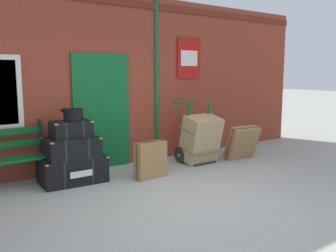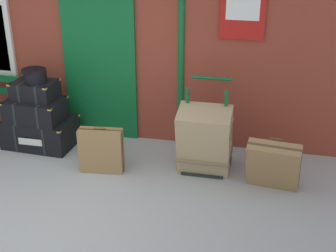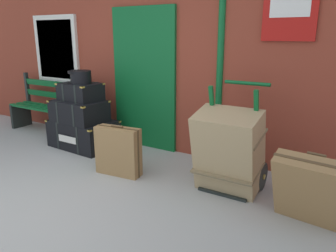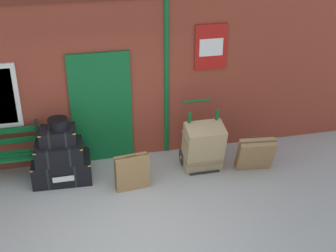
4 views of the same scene
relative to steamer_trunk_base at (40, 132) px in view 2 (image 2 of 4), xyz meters
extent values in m
plane|color=#A3A099|center=(0.87, -1.89, -0.21)|extent=(60.00, 60.00, 0.00)
cube|color=brown|center=(0.87, 0.71, 1.39)|extent=(10.40, 0.30, 3.20)
cube|color=#0F5B28|center=(0.79, 0.54, 0.84)|extent=(1.10, 0.05, 2.10)
cube|color=#093718|center=(0.79, 0.52, 0.84)|extent=(0.06, 0.02, 2.10)
cylinder|color=#0F5B28|center=(2.01, 0.56, 1.39)|extent=(0.09, 0.09, 3.14)
cube|color=#B7140F|center=(2.83, 0.54, 1.84)|extent=(0.60, 0.02, 0.84)
cube|color=white|center=(2.83, 0.52, 1.84)|extent=(0.44, 0.01, 0.32)
cube|color=black|center=(-0.36, 0.21, 0.01)|extent=(0.06, 0.40, 0.45)
cube|color=black|center=(-0.36, 0.41, 0.52)|extent=(0.06, 0.06, 0.56)
cube|color=black|center=(0.00, 0.00, 0.00)|extent=(1.03, 0.69, 0.42)
cube|color=black|center=(-0.22, 0.01, 0.00)|extent=(0.07, 0.65, 0.43)
cube|color=black|center=(0.22, -0.01, 0.00)|extent=(0.07, 0.65, 0.43)
cube|color=#B79338|center=(0.46, -0.32, 0.20)|extent=(0.05, 0.05, 0.02)
cube|color=#B79338|center=(-0.46, 0.32, 0.20)|extent=(0.05, 0.05, 0.02)
cube|color=#B79338|center=(0.49, 0.28, 0.20)|extent=(0.05, 0.05, 0.02)
cube|color=silver|center=(0.01, -0.34, 0.00)|extent=(0.36, 0.01, 0.10)
cube|color=black|center=(-0.01, -0.05, 0.37)|extent=(0.82, 0.58, 0.32)
cube|color=black|center=(-0.19, -0.04, 0.37)|extent=(0.06, 0.55, 0.33)
cube|color=black|center=(0.17, -0.05, 0.37)|extent=(0.06, 0.55, 0.33)
cube|color=#B79338|center=(-0.40, -0.28, 0.52)|extent=(0.05, 0.05, 0.02)
cube|color=#B79338|center=(0.36, -0.31, 0.52)|extent=(0.05, 0.05, 0.02)
cube|color=#B79338|center=(-0.38, 0.22, 0.52)|extent=(0.05, 0.05, 0.02)
cube|color=#B79338|center=(0.38, 0.19, 0.52)|extent=(0.05, 0.05, 0.02)
cube|color=black|center=(0.00, 0.00, 0.66)|extent=(0.62, 0.47, 0.26)
cube|color=black|center=(-0.14, 0.01, 0.66)|extent=(0.06, 0.45, 0.27)
cube|color=black|center=(0.13, -0.01, 0.66)|extent=(0.06, 0.45, 0.27)
cube|color=#B79338|center=(-0.29, -0.18, 0.78)|extent=(0.05, 0.05, 0.02)
cube|color=#B79338|center=(0.27, -0.21, 0.78)|extent=(0.05, 0.05, 0.02)
cube|color=#B79338|center=(-0.27, 0.22, 0.78)|extent=(0.05, 0.05, 0.02)
cube|color=#B79338|center=(0.29, 0.19, 0.78)|extent=(0.05, 0.05, 0.02)
cylinder|color=black|center=(0.04, -0.02, 0.89)|extent=(0.31, 0.31, 0.19)
cylinder|color=black|center=(0.01, -0.02, 0.96)|extent=(0.32, 0.32, 0.04)
cube|color=black|center=(2.49, -0.28, -0.20)|extent=(0.56, 0.28, 0.03)
cube|color=#0F5B28|center=(2.24, -0.08, 0.37)|extent=(0.04, 0.35, 1.17)
cube|color=#0F5B28|center=(2.74, -0.08, 0.37)|extent=(0.04, 0.35, 1.17)
cylinder|color=#0F5B28|center=(2.49, 0.23, 0.95)|extent=(0.54, 0.04, 0.04)
cylinder|color=black|center=(2.17, -0.02, -0.05)|extent=(0.04, 0.32, 0.32)
cylinder|color=#B79338|center=(2.17, -0.02, -0.05)|extent=(0.07, 0.06, 0.06)
cylinder|color=black|center=(2.81, -0.02, -0.05)|extent=(0.04, 0.32, 0.32)
cylinder|color=#B79338|center=(2.81, -0.02, -0.05)|extent=(0.07, 0.06, 0.06)
cube|color=tan|center=(2.49, -0.26, 0.27)|extent=(0.68, 0.63, 0.96)
cube|color=olive|center=(2.49, -0.26, 0.07)|extent=(0.70, 0.45, 0.13)
cube|color=olive|center=(2.49, -0.26, 0.46)|extent=(0.70, 0.45, 0.13)
cube|color=olive|center=(1.16, -0.54, 0.09)|extent=(0.60, 0.25, 0.61)
cylinder|color=brown|center=(1.16, -0.54, 0.42)|extent=(0.16, 0.05, 0.03)
cube|color=brown|center=(1.16, -0.54, 0.09)|extent=(0.59, 0.09, 0.62)
cube|color=olive|center=(3.39, -0.51, 0.14)|extent=(0.68, 0.49, 0.69)
cylinder|color=brown|center=(3.39, -0.47, 0.47)|extent=(0.16, 0.05, 0.03)
cube|color=brown|center=(3.39, -0.51, 0.14)|extent=(0.68, 0.34, 0.64)
camera|label=1|loc=(-2.10, -5.54, 1.55)|focal=39.06mm
camera|label=2|loc=(3.25, -5.77, 3.00)|focal=50.55mm
camera|label=3|loc=(3.71, -3.48, 1.49)|focal=35.14mm
camera|label=4|loc=(0.23, -7.17, 4.38)|focal=49.83mm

